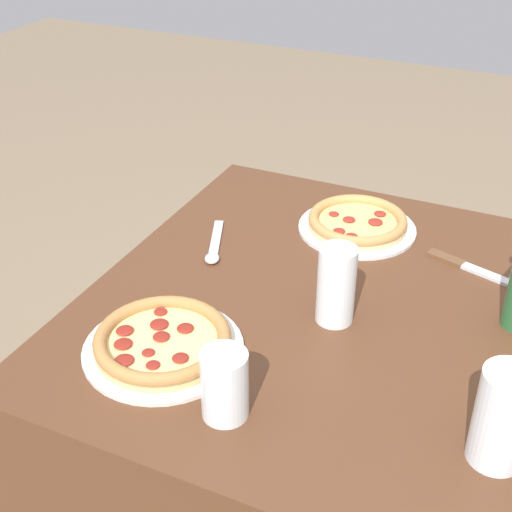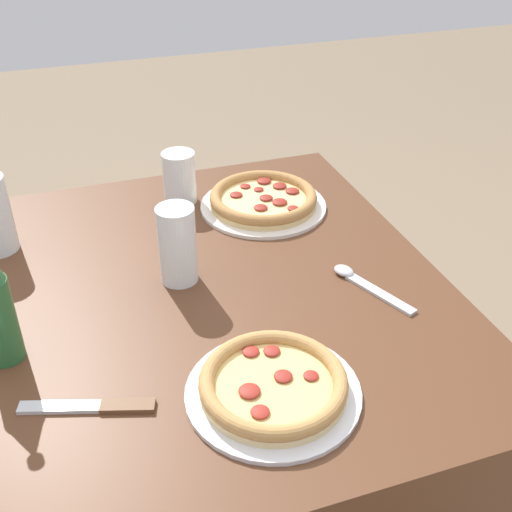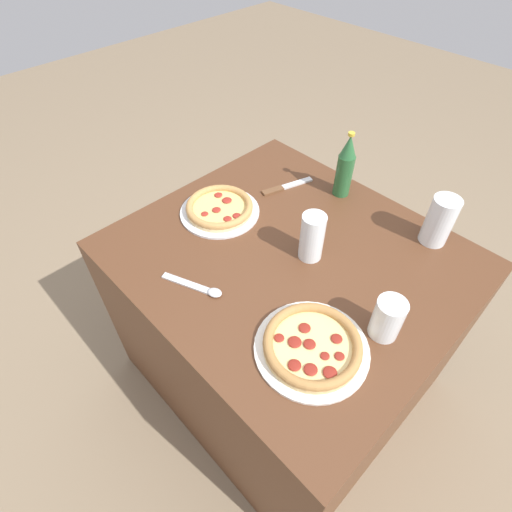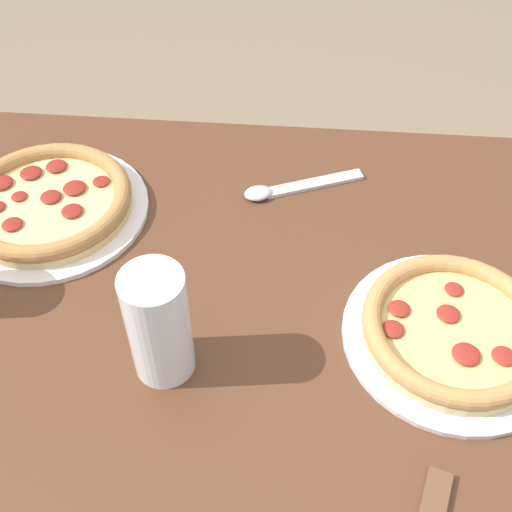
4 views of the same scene
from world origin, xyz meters
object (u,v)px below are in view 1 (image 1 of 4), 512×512
Objects in this scene: pizza_margherita at (163,342)px; glass_orange_juice at (336,288)px; knife at (467,267)px; spoon at (214,248)px; glass_cola at (225,388)px; glass_water at (502,420)px; pizza_pepperoni at (357,223)px.

pizza_margherita is 0.33m from glass_orange_juice.
knife is at bearing -34.56° from glass_orange_juice.
spoon is (-0.16, 0.51, 0.00)m from knife.
glass_cola reaches higher than knife.
spoon reaches higher than knife.
spoon is (0.43, 0.24, -0.05)m from glass_cola.
glass_water reaches higher than spoon.
glass_cola is at bearing -118.55° from pizza_margherita.
glass_orange_juice is 0.35m from knife.
spoon is (0.35, 0.64, -0.07)m from glass_water.
glass_cola is at bearing 101.85° from glass_water.
pizza_margherita is 2.40× the size of glass_cola.
knife is (-0.06, -0.26, -0.01)m from pizza_pepperoni.
pizza_margherita reaches higher than spoon.
glass_orange_juice is 0.39m from glass_water.
pizza_pepperoni is 0.26m from knife.
glass_orange_juice is at bearing 55.69° from glass_water.
glass_water is at bearing -118.39° from spoon.
glass_cola is 0.60× the size of knife.
pizza_margherita reaches higher than knife.
glass_orange_juice reaches higher than spoon.
pizza_pepperoni reaches higher than spoon.
knife is 0.53m from spoon.
glass_orange_juice reaches higher than pizza_pepperoni.
glass_water reaches higher than glass_cola.
glass_orange_juice reaches higher than pizza_margherita.
pizza_pepperoni is 1.45× the size of spoon.
glass_cola is at bearing 155.51° from knife.
glass_water is 0.87× the size of spoon.
glass_cola reaches higher than pizza_pepperoni.
spoon is at bearing 130.17° from pizza_pepperoni.
glass_water is (-0.22, -0.32, 0.00)m from glass_orange_juice.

